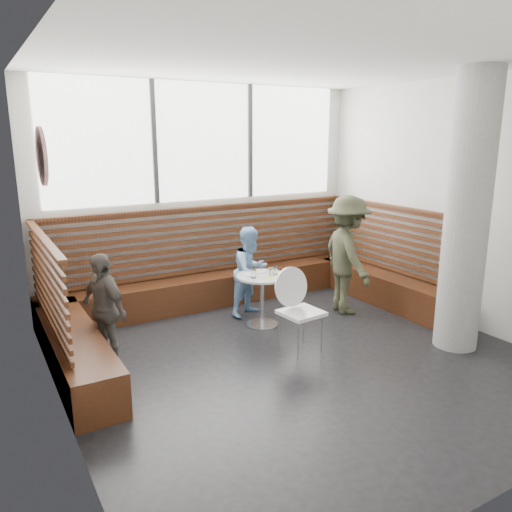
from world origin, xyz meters
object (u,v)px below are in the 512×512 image
cafe_chair (298,303)px  adult_man (347,255)px  concrete_column (467,214)px  child_left (104,309)px  cafe_table (262,290)px  child_back (251,271)px

cafe_chair → adult_man: adult_man is taller
concrete_column → adult_man: concrete_column is taller
concrete_column → child_left: size_ratio=2.54×
concrete_column → child_left: (-3.76, 1.63, -0.97)m
cafe_table → cafe_chair: (-0.03, -0.86, 0.08)m
concrete_column → cafe_table: bearing=134.4°
concrete_column → child_back: concrete_column is taller
child_back → cafe_chair: bearing=-113.4°
concrete_column → child_back: bearing=126.5°
adult_man → child_left: bearing=103.3°
cafe_table → cafe_chair: size_ratio=0.71×
child_left → cafe_table: bearing=72.3°
cafe_table → child_left: child_left is taller
child_back → child_left: same height
concrete_column → adult_man: 1.80m
concrete_column → adult_man: bearing=103.2°
concrete_column → adult_man: (-0.37, 1.59, -0.76)m
cafe_chair → child_back: 1.31m
cafe_chair → child_left: 2.18m
cafe_table → cafe_chair: cafe_chair is taller
child_back → child_left: size_ratio=1.00×
cafe_chair → adult_man: bearing=22.9°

